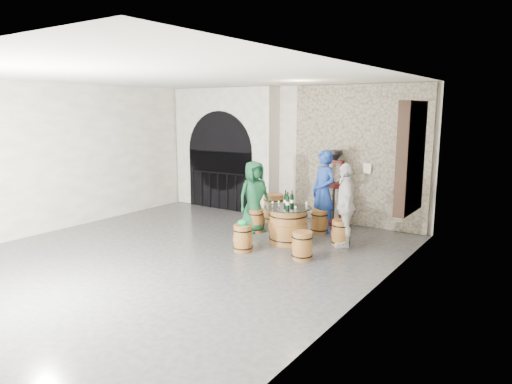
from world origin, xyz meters
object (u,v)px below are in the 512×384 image
Objects in this scene: barrel_stool_near_right at (302,246)px; wine_bottle_right at (292,200)px; wine_bottle_left at (285,200)px; corking_press at (334,182)px; barrel_stool_left at (256,220)px; side_barrel at (274,208)px; wine_bottle_center at (288,202)px; person_green at (254,197)px; barrel_stool_far at (320,221)px; barrel_stool_right at (341,233)px; barrel_stool_near_left at (243,238)px; person_blue at (324,191)px; barrel_table at (288,225)px; person_white at (345,205)px.

barrel_stool_near_right is 1.28m from wine_bottle_right.
barrel_stool_near_right is at bearing -43.74° from wine_bottle_left.
barrel_stool_near_right is 0.30× the size of corking_press.
side_barrel reaches higher than barrel_stool_left.
barrel_stool_near_right is at bearing -43.06° from wine_bottle_center.
wine_bottle_center is at bearing -87.36° from person_green.
side_barrel reaches higher than barrel_stool_far.
barrel_stool_right is 2.07m from person_green.
person_green is (-1.78, 1.06, 0.52)m from barrel_stool_near_right.
person_blue is at bearing 73.39° from barrel_stool_near_left.
person_blue is 1.04× the size of corking_press.
barrel_stool_far is 1.10m from corking_press.
barrel_stool_left is 1.58× the size of wine_bottle_left.
side_barrel is at bearing -161.04° from person_blue.
wine_bottle_left is 0.13m from wine_bottle_right.
wine_bottle_right is at bearing 68.21° from barrel_stool_near_left.
barrel_stool_left is 1.96m from barrel_stool_right.
barrel_stool_near_right is (-0.22, -1.17, 0.00)m from barrel_stool_right.
person_green is at bearing -176.88° from barrel_stool_right.
wine_bottle_center is (0.04, -0.10, 0.50)m from barrel_table.
person_white is 5.03× the size of wine_bottle_left.
wine_bottle_right is (0.11, 0.07, 0.00)m from wine_bottle_left.
wine_bottle_left reaches higher than barrel_stool_far.
wine_bottle_left reaches higher than side_barrel.
corking_press is (-0.05, 0.80, 0.75)m from barrel_stool_far.
side_barrel is (-1.21, 1.40, -0.53)m from wine_bottle_center.
barrel_stool_near_left is 1.15m from wine_bottle_center.
wine_bottle_right is 1.72m from corking_press.
person_white is at bearing -58.97° from corking_press.
wine_bottle_center is at bearing -87.73° from person_white.
wine_bottle_left is at bearing -99.17° from corking_press.
side_barrel is (-2.18, 0.85, -0.49)m from person_white.
barrel_stool_near_left is 2.38m from side_barrel.
wine_bottle_left is (-0.31, -1.09, -0.04)m from person_blue.
person_green is 2.07m from person_white.
person_blue is 1.25m from wine_bottle_center.
person_blue is at bearing 105.67° from barrel_stool_near_right.
barrel_stool_near_right is 2.75m from corking_press.
wine_bottle_center reaches higher than barrel_stool_left.
person_blue is at bearing 79.77° from barrel_table.
wine_bottle_center is (-0.16, -1.24, -0.04)m from person_blue.
barrel_table is at bearing -16.90° from barrel_stool_left.
barrel_stool_near_left is 0.78× the size of side_barrel.
barrel_stool_near_right is 1.00× the size of barrel_stool_near_left.
barrel_stool_left is 0.30× the size of corking_press.
barrel_table is at bearing -95.82° from corking_press.
barrel_stool_far and barrel_stool_near_left have the same top height.
wine_bottle_center is (0.14, -0.15, 0.00)m from wine_bottle_left.
barrel_stool_right is 0.31× the size of person_white.
barrel_table is 0.55× the size of corking_press.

